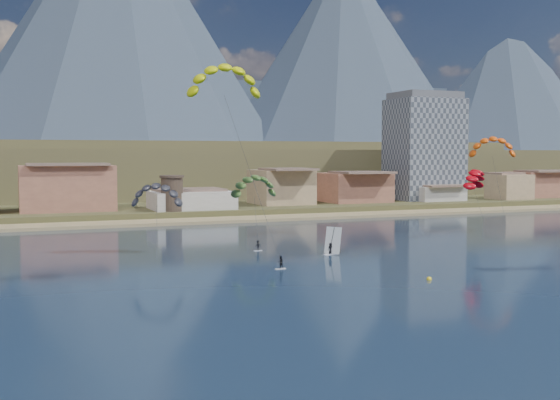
% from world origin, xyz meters
% --- Properties ---
extents(ground, '(2400.00, 2400.00, 0.00)m').
position_xyz_m(ground, '(0.00, 0.00, 0.00)').
color(ground, '#0D1C31').
rests_on(ground, ground).
extents(beach, '(2200.00, 12.00, 0.90)m').
position_xyz_m(beach, '(0.00, 106.00, 0.25)').
color(beach, tan).
rests_on(beach, ground).
extents(land, '(2200.00, 900.00, 4.00)m').
position_xyz_m(land, '(0.00, 560.00, 0.00)').
color(land, brown).
rests_on(land, ground).
extents(foothills, '(940.00, 210.00, 18.00)m').
position_xyz_m(foothills, '(22.39, 232.47, 9.08)').
color(foothills, brown).
rests_on(foothills, ground).
extents(mountain_ridge, '(2060.00, 480.00, 400.00)m').
position_xyz_m(mountain_ridge, '(-14.60, 823.65, 150.31)').
color(mountain_ridge, '#304051').
rests_on(mountain_ridge, ground).
extents(apartment_tower, '(20.00, 16.00, 32.00)m').
position_xyz_m(apartment_tower, '(85.00, 128.00, 17.82)').
color(apartment_tower, gray).
rests_on(apartment_tower, ground).
extents(watchtower, '(5.82, 5.82, 8.60)m').
position_xyz_m(watchtower, '(5.00, 114.00, 6.37)').
color(watchtower, '#47382D').
rests_on(watchtower, ground).
extents(kitesurfer_yellow, '(12.20, 17.39, 31.24)m').
position_xyz_m(kitesurfer_yellow, '(-0.45, 53.48, 27.35)').
color(kitesurfer_yellow, silver).
rests_on(kitesurfer_yellow, ground).
extents(kitesurfer_green, '(9.68, 16.19, 15.97)m').
position_xyz_m(kitesurfer_green, '(10.24, 70.21, 10.41)').
color(kitesurfer_green, silver).
rests_on(kitesurfer_green, ground).
extents(distant_kite_dark, '(8.96, 7.04, 13.35)m').
position_xyz_m(distant_kite_dark, '(-9.55, 60.27, 9.89)').
color(distant_kite_dark, '#262626').
rests_on(distant_kite_dark, ground).
extents(distant_kite_orange, '(9.85, 7.87, 20.64)m').
position_xyz_m(distant_kite_orange, '(57.53, 63.21, 17.71)').
color(distant_kite_orange, '#262626').
rests_on(distant_kite_orange, ground).
extents(distant_kite_red, '(8.33, 7.85, 14.76)m').
position_xyz_m(distant_kite_red, '(49.28, 58.15, 11.58)').
color(distant_kite_red, '#262626').
rests_on(distant_kite_red, ground).
extents(windsurfer, '(2.43, 2.64, 4.29)m').
position_xyz_m(windsurfer, '(15.46, 49.04, 1.36)').
color(windsurfer, silver).
rests_on(windsurfer, ground).
extents(buoy, '(0.64, 0.64, 0.64)m').
position_xyz_m(buoy, '(17.30, 25.25, 0.11)').
color(buoy, yellow).
rests_on(buoy, ground).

